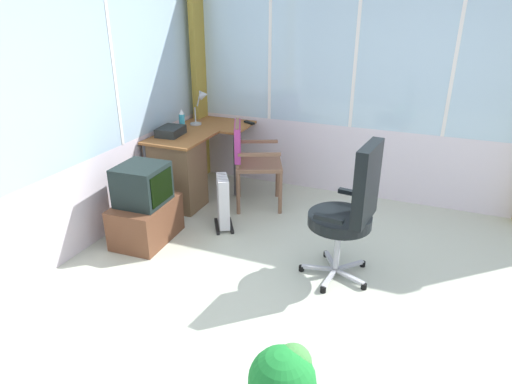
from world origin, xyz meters
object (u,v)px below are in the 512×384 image
desk (180,170)px  tv_remote (249,123)px  wooden_armchair (247,153)px  space_heater (223,201)px  desk_lamp (202,102)px  spray_bottle (182,119)px  potted_plant (283,382)px  paper_tray (171,131)px  tv_on_stand (145,208)px  office_chair (352,206)px

desk → tv_remote: size_ratio=8.41×
wooden_armchair → space_heater: (-0.55, 0.02, -0.33)m
desk_lamp → wooden_armchair: (-0.37, -0.72, -0.42)m
spray_bottle → potted_plant: spray_bottle is taller
paper_tray → potted_plant: bearing=-137.3°
tv_remote → wooden_armchair: bearing=-132.1°
wooden_armchair → space_heater: 0.64m
wooden_armchair → potted_plant: wooden_armchair is taller
tv_on_stand → space_heater: 0.75m
desk → desk_lamp: desk_lamp is taller
wooden_armchair → office_chair: 1.62m
office_chair → spray_bottle: bearing=63.3°
paper_tray → desk: bearing=-117.7°
desk_lamp → spray_bottle: size_ratio=1.81×
spray_bottle → tv_remote: bearing=-52.2°
tv_remote → space_heater: bearing=-143.1°
paper_tray → wooden_armchair: bearing=-76.5°
potted_plant → tv_remote: bearing=26.3°
tv_on_stand → tv_remote: bearing=-11.9°
potted_plant → tv_on_stand: bearing=53.2°
tv_remote → potted_plant: tv_remote is taller
desk_lamp → spray_bottle: (-0.27, 0.11, -0.15)m
office_chair → tv_on_stand: office_chair is taller
desk → tv_on_stand: desk is taller
desk_lamp → paper_tray: desk_lamp is taller
desk → paper_tray: bearing=62.3°
tv_remote → wooden_armchair: wooden_armchair is taller
desk_lamp → office_chair: bearing=-123.6°
paper_tray → office_chair: 2.25m
spray_bottle → tv_on_stand: bearing=-167.0°
spray_bottle → tv_on_stand: (-1.16, -0.27, -0.53)m
desk → desk_lamp: bearing=4.0°
potted_plant → desk_lamp: bearing=35.4°
desk → desk_lamp: size_ratio=3.22×
desk_lamp → tv_on_stand: desk_lamp is taller
spray_bottle → space_heater: size_ratio=0.40×
tv_remote → paper_tray: (-0.77, 0.58, 0.03)m
desk → potted_plant: (-2.18, -1.95, -0.14)m
desk_lamp → tv_remote: 0.59m
wooden_armchair → office_chair: bearing=-126.8°
spray_bottle → paper_tray: size_ratio=0.72×
space_heater → tv_on_stand: bearing=132.9°
desk → paper_tray: paper_tray is taller
office_chair → space_heater: bearing=72.3°
desk → spray_bottle: size_ratio=5.84×
spray_bottle → paper_tray: (-0.29, -0.04, -0.06)m
spray_bottle → space_heater: spray_bottle is taller
paper_tray → wooden_armchair: (0.19, -0.80, -0.20)m
desk_lamp → space_heater: desk_lamp is taller
tv_on_stand → spray_bottle: bearing=13.0°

